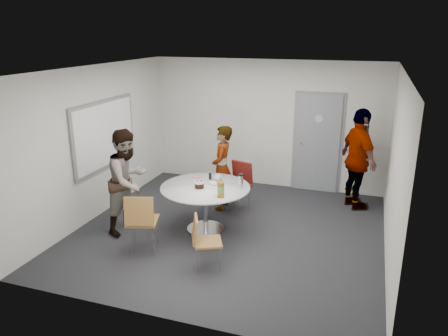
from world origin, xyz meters
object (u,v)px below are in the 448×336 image
(chair_near_right, at_px, (202,238))
(door, at_px, (317,143))
(table, at_px, (207,193))
(whiteboard, at_px, (105,134))
(chair_near_left, at_px, (141,218))
(chair_far, at_px, (239,181))
(person_main, at_px, (222,168))
(person_left, at_px, (128,181))
(person_right, at_px, (358,160))

(chair_near_right, bearing_deg, door, 138.67)
(table, bearing_deg, whiteboard, 172.17)
(table, relative_size, chair_near_left, 1.57)
(chair_near_left, bearing_deg, chair_far, 49.28)
(table, height_order, person_main, person_main)
(door, xyz_separation_m, chair_far, (-1.23, -1.54, -0.46))
(door, xyz_separation_m, person_main, (-1.55, -1.56, -0.23))
(table, xyz_separation_m, chair_near_left, (-0.65, -1.06, -0.09))
(door, relative_size, person_main, 1.32)
(person_left, distance_m, person_right, 4.21)
(chair_near_left, height_order, chair_far, chair_near_left)
(whiteboard, relative_size, person_left, 1.08)
(whiteboard, xyz_separation_m, chair_near_right, (2.47, -1.48, -0.97))
(person_right, bearing_deg, door, 18.18)
(person_main, relative_size, person_right, 0.83)
(whiteboard, height_order, person_right, whiteboard)
(person_right, bearing_deg, chair_far, 80.15)
(chair_far, xyz_separation_m, person_right, (2.08, 0.81, 0.39))
(door, bearing_deg, chair_far, -128.59)
(chair_near_left, xyz_separation_m, person_main, (0.57, 2.07, 0.22))
(chair_far, distance_m, person_main, 0.40)
(chair_far, bearing_deg, door, -113.24)
(whiteboard, bearing_deg, table, -7.83)
(table, bearing_deg, chair_near_right, -71.97)
(chair_far, relative_size, person_main, 0.58)
(table, xyz_separation_m, person_right, (2.33, 1.84, 0.29))
(chair_near_right, relative_size, person_main, 0.50)
(whiteboard, xyz_separation_m, table, (2.08, -0.29, -0.77))
(person_main, bearing_deg, whiteboard, -79.86)
(whiteboard, xyz_separation_m, person_left, (0.83, -0.67, -0.57))
(chair_near_right, relative_size, chair_far, 0.86)
(chair_near_left, bearing_deg, person_right, 26.72)
(door, height_order, table, door)
(person_left, bearing_deg, whiteboard, 61.31)
(person_right, bearing_deg, table, 97.21)
(table, bearing_deg, chair_far, 76.46)
(person_main, distance_m, person_right, 2.55)
(door, bearing_deg, chair_near_right, -106.12)
(chair_far, bearing_deg, person_right, -143.44)
(chair_far, bearing_deg, person_main, 19.34)
(door, height_order, whiteboard, door)
(table, bearing_deg, door, 60.10)
(chair_near_left, height_order, person_right, person_right)
(whiteboard, distance_m, chair_near_right, 3.04)
(whiteboard, bearing_deg, chair_near_left, -43.28)
(person_right, bearing_deg, whiteboard, 78.29)
(door, distance_m, chair_far, 2.02)
(chair_near_right, relative_size, person_left, 0.46)
(door, distance_m, chair_near_left, 4.23)
(table, distance_m, chair_near_right, 1.27)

